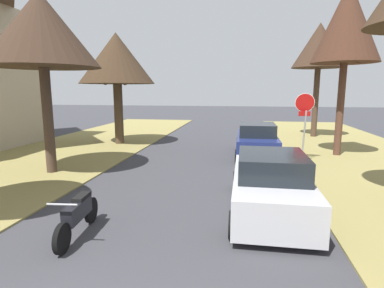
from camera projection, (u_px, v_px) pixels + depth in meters
name	position (u px, v px, depth m)	size (l,w,h in m)	color
stop_sign_far	(305.00, 113.00, 13.19)	(0.81, 0.58, 2.94)	#9EA0A5
street_tree_right_mid_b	(347.00, 24.00, 13.91)	(2.97, 2.97, 7.81)	#523427
street_tree_right_far	(319.00, 46.00, 19.87)	(3.36, 3.36, 7.28)	#483528
street_tree_left_mid_b	(41.00, 30.00, 10.94)	(4.00, 4.00, 6.47)	#453429
street_tree_left_far	(116.00, 59.00, 17.37)	(4.21, 4.21, 6.20)	#463626
parked_sedan_silver	(270.00, 185.00, 7.92)	(1.96, 4.41, 1.57)	#BCBCC1
parked_sedan_navy	(257.00, 141.00, 14.72)	(1.96, 4.41, 1.57)	navy
parked_motorcycle	(78.00, 214.00, 6.65)	(0.60, 2.05, 0.97)	black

